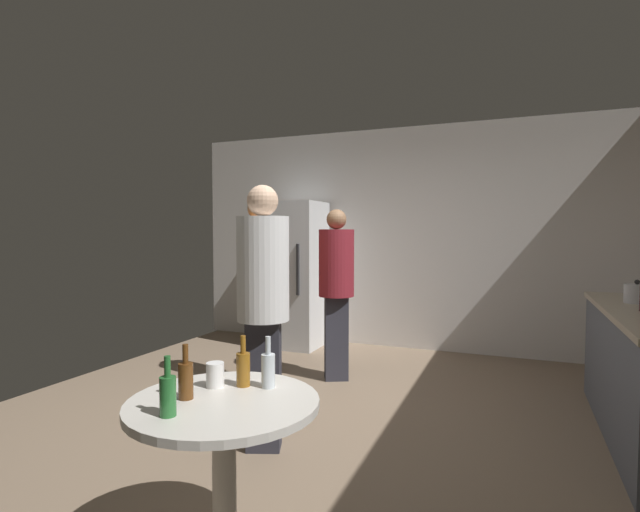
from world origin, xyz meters
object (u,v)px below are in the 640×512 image
at_px(beer_bottle_clear, 268,369).
at_px(plastic_cup_white, 215,375).
at_px(kettle, 637,294).
at_px(beer_bottle_brown, 186,379).
at_px(refrigerator, 294,274).
at_px(beer_bottle_green, 168,394).
at_px(person_in_white_shirt, 263,295).
at_px(beer_bottle_amber, 243,368).
at_px(person_in_maroon_shirt, 336,281).
at_px(foreground_table, 224,424).
at_px(person_in_orange_shirt, 259,275).

relative_size(beer_bottle_clear, plastic_cup_white, 2.09).
xyz_separation_m(kettle, beer_bottle_brown, (-2.11, -2.57, -0.15)).
distance_m(refrigerator, beer_bottle_brown, 4.02).
distance_m(beer_bottle_green, person_in_white_shirt, 1.35).
bearing_deg(beer_bottle_amber, refrigerator, 111.94).
bearing_deg(refrigerator, person_in_maroon_shirt, -48.60).
bearing_deg(beer_bottle_clear, beer_bottle_amber, -167.32).
bearing_deg(plastic_cup_white, kettle, 48.94).
bearing_deg(foreground_table, refrigerator, 111.17).
distance_m(person_in_orange_shirt, person_in_white_shirt, 1.34).
relative_size(beer_bottle_amber, person_in_white_shirt, 0.13).
bearing_deg(refrigerator, beer_bottle_green, -71.15).
height_order(beer_bottle_brown, person_in_maroon_shirt, person_in_maroon_shirt).
relative_size(beer_bottle_brown, beer_bottle_green, 1.00).
bearing_deg(person_in_maroon_shirt, foreground_table, -16.23).
relative_size(foreground_table, beer_bottle_green, 3.48).
bearing_deg(beer_bottle_clear, beer_bottle_green, -113.57).
distance_m(beer_bottle_amber, plastic_cup_white, 0.13).
height_order(plastic_cup_white, person_in_white_shirt, person_in_white_shirt).
relative_size(refrigerator, beer_bottle_brown, 7.83).
distance_m(beer_bottle_clear, person_in_maroon_shirt, 2.51).
relative_size(beer_bottle_brown, person_in_orange_shirt, 0.13).
relative_size(kettle, foreground_table, 0.30).
bearing_deg(refrigerator, beer_bottle_clear, -66.36).
xyz_separation_m(foreground_table, beer_bottle_green, (-0.09, -0.23, 0.19)).
xyz_separation_m(person_in_orange_shirt, person_in_maroon_shirt, (0.61, 0.42, -0.07)).
relative_size(refrigerator, plastic_cup_white, 16.36).
bearing_deg(beer_bottle_clear, refrigerator, 113.64).
bearing_deg(beer_bottle_green, person_in_maroon_shirt, 97.63).
height_order(refrigerator, beer_bottle_clear, refrigerator).
bearing_deg(kettle, plastic_cup_white, -131.06).
xyz_separation_m(beer_bottle_amber, beer_bottle_green, (-0.08, -0.41, 0.00)).
bearing_deg(person_in_maroon_shirt, person_in_orange_shirt, -81.87).
bearing_deg(beer_bottle_brown, person_in_white_shirt, 102.76).
bearing_deg(person_in_maroon_shirt, kettle, 60.44).
bearing_deg(person_in_orange_shirt, kettle, 75.22).
bearing_deg(person_in_orange_shirt, beer_bottle_brown, 2.20).
bearing_deg(beer_bottle_green, foreground_table, 68.38).
xyz_separation_m(kettle, person_in_orange_shirt, (-3.05, -0.29, 0.06)).
bearing_deg(person_in_white_shirt, plastic_cup_white, -4.67).
xyz_separation_m(beer_bottle_brown, plastic_cup_white, (0.02, 0.18, -0.03)).
height_order(refrigerator, plastic_cup_white, refrigerator).
height_order(beer_bottle_brown, beer_bottle_green, same).
relative_size(beer_bottle_green, person_in_maroon_shirt, 0.14).
height_order(refrigerator, beer_bottle_amber, refrigerator).
height_order(kettle, beer_bottle_green, kettle).
distance_m(refrigerator, beer_bottle_green, 4.21).
bearing_deg(beer_bottle_clear, kettle, 51.14).
relative_size(refrigerator, beer_bottle_amber, 7.83).
height_order(beer_bottle_amber, person_in_white_shirt, person_in_white_shirt).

